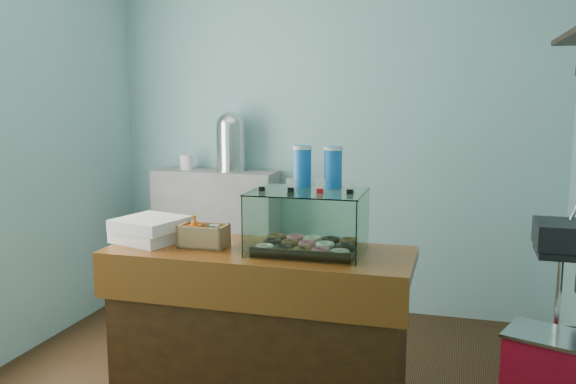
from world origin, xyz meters
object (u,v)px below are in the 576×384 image
(display_case, at_px, (310,218))
(coffee_urn, at_px, (231,140))
(counter, at_px, (259,330))
(red_cooler, at_px, (547,367))

(display_case, bearing_deg, coffee_urn, 123.31)
(counter, bearing_deg, red_cooler, 19.76)
(coffee_urn, bearing_deg, red_cooler, -24.38)
(display_case, height_order, red_cooler, display_case)
(counter, relative_size, display_case, 2.74)
(display_case, distance_m, red_cooler, 1.60)
(counter, height_order, coffee_urn, coffee_urn)
(display_case, height_order, coffee_urn, coffee_urn)
(counter, relative_size, red_cooler, 2.96)
(display_case, relative_size, coffee_urn, 1.23)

